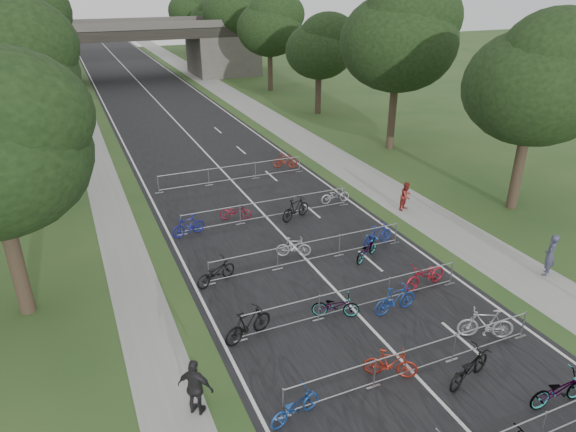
{
  "coord_description": "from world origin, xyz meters",
  "views": [
    {
      "loc": [
        -8.91,
        -2.98,
        11.62
      ],
      "look_at": [
        0.18,
        17.76,
        1.1
      ],
      "focal_mm": 32.0,
      "sensor_mm": 36.0,
      "label": 1
    }
  ],
  "objects_px": {
    "overpass_bridge": "(133,50)",
    "pedestrian_a": "(550,255)",
    "pedestrian_b": "(406,196)",
    "pedestrian_c": "(196,388)"
  },
  "relations": [
    {
      "from": "overpass_bridge",
      "to": "pedestrian_a",
      "type": "relative_size",
      "value": 16.37
    },
    {
      "from": "pedestrian_c",
      "to": "pedestrian_b",
      "type": "bearing_deg",
      "value": -105.54
    },
    {
      "from": "pedestrian_a",
      "to": "pedestrian_b",
      "type": "height_order",
      "value": "pedestrian_a"
    },
    {
      "from": "overpass_bridge",
      "to": "pedestrian_c",
      "type": "xyz_separation_m",
      "value": [
        -6.82,
        -56.59,
        -2.59
      ]
    },
    {
      "from": "overpass_bridge",
      "to": "pedestrian_a",
      "type": "height_order",
      "value": "overpass_bridge"
    },
    {
      "from": "overpass_bridge",
      "to": "pedestrian_b",
      "type": "relative_size",
      "value": 19.5
    },
    {
      "from": "pedestrian_b",
      "to": "overpass_bridge",
      "type": "bearing_deg",
      "value": 75.88
    },
    {
      "from": "pedestrian_a",
      "to": "overpass_bridge",
      "type": "bearing_deg",
      "value": -110.49
    },
    {
      "from": "pedestrian_c",
      "to": "pedestrian_a",
      "type": "bearing_deg",
      "value": -134.18
    },
    {
      "from": "pedestrian_a",
      "to": "pedestrian_c",
      "type": "relative_size",
      "value": 1.01
    }
  ]
}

